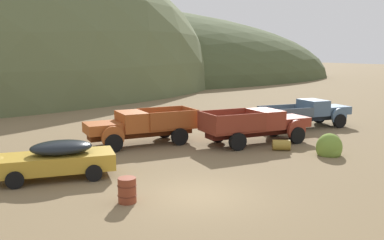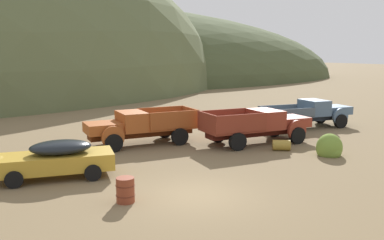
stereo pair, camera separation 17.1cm
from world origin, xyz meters
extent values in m
plane|color=brown|center=(0.00, 0.00, 0.00)|extent=(300.00, 300.00, 0.00)
ellipsoid|color=#424C2D|center=(6.75, 65.78, 0.00)|extent=(113.11, 57.66, 27.70)
cube|color=#B28928|center=(-4.30, 4.41, 0.68)|extent=(4.93, 2.42, 0.68)
ellipsoid|color=black|center=(-4.02, 4.37, 1.28)|extent=(2.65, 1.90, 0.57)
cylinder|color=black|center=(-5.64, 5.50, 0.34)|extent=(0.70, 0.29, 0.68)
cylinder|color=black|center=(-5.88, 3.71, 0.34)|extent=(0.70, 0.29, 0.68)
cylinder|color=black|center=(-2.73, 5.11, 0.34)|extent=(0.70, 0.29, 0.68)
cylinder|color=black|center=(-2.97, 3.32, 0.34)|extent=(0.70, 0.29, 0.68)
cube|color=#51220D|center=(0.99, 8.90, 0.66)|extent=(5.87, 1.03, 0.36)
cube|color=#A34C1E|center=(-1.18, 8.89, 1.11)|extent=(1.86, 1.80, 0.55)
cube|color=#B7B2A8|center=(-2.04, 8.89, 1.09)|extent=(0.08, 1.23, 0.44)
cylinder|color=#A34C1E|center=(-0.93, 9.96, 0.76)|extent=(1.20, 0.18, 1.20)
cylinder|color=#A34C1E|center=(-0.92, 7.83, 0.76)|extent=(1.20, 0.18, 1.20)
cube|color=#A34C1E|center=(0.43, 8.90, 1.36)|extent=(1.37, 2.07, 1.05)
cube|color=black|center=(-0.18, 8.90, 1.57)|extent=(0.06, 1.75, 0.59)
cube|color=#97471E|center=(2.59, 8.91, 0.90)|extent=(2.97, 2.16, 0.12)
cube|color=#97471E|center=(2.59, 9.98, 1.43)|extent=(2.97, 0.11, 0.95)
cube|color=#97471E|center=(2.60, 7.83, 1.43)|extent=(2.97, 0.11, 0.95)
cube|color=#97471E|center=(4.02, 8.91, 1.43)|extent=(0.11, 2.15, 0.95)
cylinder|color=black|center=(-0.92, 7.77, 0.48)|extent=(0.96, 0.28, 0.96)
cylinder|color=black|center=(2.84, 10.03, 0.48)|extent=(0.96, 0.28, 0.96)
cylinder|color=black|center=(2.85, 7.79, 0.48)|extent=(0.96, 0.28, 0.96)
cube|color=#42140D|center=(7.00, 6.34, 0.66)|extent=(6.11, 1.10, 0.36)
cube|color=maroon|center=(9.25, 6.31, 1.11)|extent=(1.96, 1.81, 0.55)
cube|color=#B7B2A8|center=(10.15, 6.29, 1.09)|extent=(0.10, 1.23, 0.44)
cylinder|color=maroon|center=(8.97, 5.25, 0.76)|extent=(1.20, 0.20, 1.20)
cylinder|color=maroon|center=(9.01, 7.37, 0.76)|extent=(1.20, 0.20, 1.20)
cube|color=maroon|center=(7.58, 6.33, 1.36)|extent=(1.45, 2.07, 1.05)
cube|color=black|center=(8.22, 6.32, 1.57)|extent=(0.08, 1.74, 0.59)
cube|color=maroon|center=(5.33, 6.37, 0.90)|extent=(3.12, 2.19, 0.12)
cube|color=maroon|center=(5.32, 5.30, 1.43)|extent=(3.08, 0.15, 0.95)
cube|color=maroon|center=(5.35, 7.44, 1.43)|extent=(3.08, 0.15, 0.95)
cube|color=maroon|center=(3.86, 6.40, 1.43)|extent=(0.14, 2.14, 0.95)
cylinder|color=black|center=(8.97, 5.20, 0.48)|extent=(0.96, 0.30, 0.96)
cylinder|color=black|center=(9.01, 7.42, 0.48)|extent=(0.96, 0.30, 0.96)
cylinder|color=black|center=(5.06, 5.26, 0.48)|extent=(0.96, 0.30, 0.96)
cylinder|color=black|center=(5.10, 7.49, 0.48)|extent=(0.96, 0.30, 0.96)
cube|color=#262D39|center=(13.00, 9.08, 0.66)|extent=(6.21, 1.51, 0.36)
cube|color=slate|center=(15.25, 8.88, 1.11)|extent=(2.09, 1.90, 0.55)
cube|color=#B7B2A8|center=(16.15, 8.80, 1.09)|extent=(0.18, 1.19, 0.44)
cylinder|color=slate|center=(14.90, 7.88, 0.76)|extent=(1.21, 0.29, 1.20)
cylinder|color=slate|center=(15.08, 9.93, 0.76)|extent=(1.21, 0.29, 1.20)
cube|color=slate|center=(13.58, 9.03, 1.36)|extent=(1.59, 2.11, 1.05)
cube|color=black|center=(14.21, 8.97, 1.57)|extent=(0.20, 1.69, 0.59)
cube|color=#4D5B67|center=(11.32, 9.23, 0.90)|extent=(3.28, 2.35, 0.12)
cube|color=#4D5B67|center=(11.23, 8.19, 1.23)|extent=(3.10, 0.37, 0.55)
cube|color=#4D5B67|center=(11.41, 10.26, 1.23)|extent=(3.10, 0.37, 0.55)
cube|color=#4D5B67|center=(9.84, 9.36, 1.23)|extent=(0.28, 2.08, 0.55)
cylinder|color=black|center=(14.90, 7.82, 0.48)|extent=(0.98, 0.36, 0.96)
cylinder|color=black|center=(15.09, 9.98, 0.48)|extent=(0.98, 0.36, 0.96)
cylinder|color=black|center=(10.97, 8.17, 0.48)|extent=(0.98, 0.36, 0.96)
cylinder|color=black|center=(11.16, 10.33, 0.48)|extent=(0.98, 0.36, 0.96)
cylinder|color=olive|center=(7.17, 4.30, 0.28)|extent=(1.07, 0.94, 0.56)
cylinder|color=brown|center=(-2.48, 0.43, 0.44)|extent=(0.63, 0.63, 0.88)
torus|color=#552315|center=(-2.48, 0.43, 0.61)|extent=(0.67, 0.67, 0.03)
torus|color=#552315|center=(-2.48, 0.43, 0.26)|extent=(0.67, 0.67, 0.03)
ellipsoid|color=olive|center=(8.66, 2.18, 0.24)|extent=(0.96, 0.86, 0.86)
ellipsoid|color=olive|center=(8.66, 2.24, 0.21)|extent=(0.90, 0.81, 0.76)
ellipsoid|color=olive|center=(8.66, 2.38, 0.39)|extent=(1.36, 1.22, 1.44)
camera|label=1|loc=(-6.47, -12.79, 5.12)|focal=38.67mm
camera|label=2|loc=(-6.32, -12.87, 5.12)|focal=38.67mm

